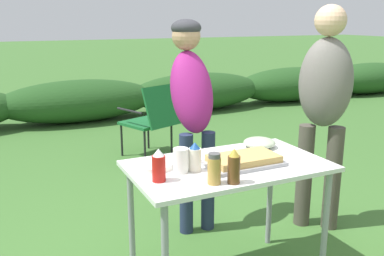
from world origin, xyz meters
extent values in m
ellipsoid|color=#234C1E|center=(0.00, 4.53, 0.32)|extent=(2.40, 0.90, 0.63)
ellipsoid|color=#234C1E|center=(2.00, 4.53, 0.32)|extent=(2.40, 0.90, 0.63)
ellipsoid|color=#234C1E|center=(4.00, 4.53, 0.32)|extent=(2.40, 0.90, 0.63)
ellipsoid|color=#234C1E|center=(6.00, 4.53, 0.32)|extent=(2.40, 0.90, 0.63)
cube|color=silver|center=(0.00, 0.00, 0.73)|extent=(1.10, 0.64, 0.02)
cylinder|color=gray|center=(0.49, -0.27, 0.36)|extent=(0.04, 0.04, 0.71)
cylinder|color=gray|center=(-0.49, 0.27, 0.36)|extent=(0.04, 0.04, 0.71)
cylinder|color=gray|center=(0.49, 0.27, 0.36)|extent=(0.04, 0.04, 0.71)
cube|color=#9E9EA3|center=(0.07, -0.05, 0.75)|extent=(0.43, 0.25, 0.02)
cube|color=tan|center=(0.07, -0.05, 0.78)|extent=(0.37, 0.21, 0.04)
cylinder|color=white|center=(-0.40, 0.11, 0.75)|extent=(0.20, 0.20, 0.03)
ellipsoid|color=#ADBC99|center=(0.34, 0.19, 0.77)|extent=(0.20, 0.20, 0.06)
cylinder|color=white|center=(-0.29, -0.01, 0.81)|extent=(0.08, 0.08, 0.13)
cylinder|color=brown|center=(-0.12, -0.26, 0.81)|extent=(0.06, 0.06, 0.14)
cone|color=gold|center=(-0.12, -0.26, 0.90)|extent=(0.05, 0.05, 0.04)
cylinder|color=silver|center=(-0.22, -0.02, 0.80)|extent=(0.07, 0.07, 0.12)
cone|color=#194793|center=(-0.22, -0.02, 0.88)|extent=(0.06, 0.06, 0.03)
cylinder|color=red|center=(-0.44, -0.08, 0.81)|extent=(0.07, 0.07, 0.13)
cone|color=white|center=(-0.44, -0.08, 0.89)|extent=(0.06, 0.06, 0.04)
cylinder|color=#B2893D|center=(-0.21, -0.23, 0.81)|extent=(0.07, 0.07, 0.13)
cylinder|color=#4C4C4C|center=(-0.21, -0.23, 0.88)|extent=(0.06, 0.06, 0.02)
cylinder|color=#232D4C|center=(0.04, 0.66, 0.37)|extent=(0.10, 0.10, 0.74)
cylinder|color=#232D4C|center=(0.21, 0.64, 0.37)|extent=(0.10, 0.10, 0.74)
ellipsoid|color=#931E70|center=(0.13, 0.76, 1.02)|extent=(0.34, 0.45, 0.64)
sphere|color=tan|center=(0.14, 0.87, 1.41)|extent=(0.21, 0.21, 0.21)
ellipsoid|color=#333338|center=(0.14, 0.87, 1.46)|extent=(0.22, 0.22, 0.12)
cylinder|color=#4C473D|center=(0.89, 0.40, 0.39)|extent=(0.12, 0.12, 0.78)
cylinder|color=#4C473D|center=(1.04, 0.27, 0.39)|extent=(0.12, 0.12, 0.78)
ellipsoid|color=slate|center=(0.97, 0.34, 1.09)|extent=(0.45, 0.44, 0.63)
sphere|color=#DBAD89|center=(0.97, 0.34, 1.51)|extent=(0.21, 0.21, 0.21)
cube|color=#19602D|center=(0.37, 2.49, 0.39)|extent=(0.60, 0.60, 0.03)
cube|color=#19602D|center=(0.48, 2.23, 0.61)|extent=(0.49, 0.32, 0.44)
cylinder|color=black|center=(0.26, 2.23, 0.19)|extent=(0.02, 0.02, 0.38)
cylinder|color=black|center=(0.63, 2.38, 0.19)|extent=(0.02, 0.02, 0.38)
cylinder|color=black|center=(0.11, 2.60, 0.19)|extent=(0.02, 0.02, 0.38)
cylinder|color=black|center=(0.48, 2.75, 0.19)|extent=(0.02, 0.02, 0.38)
cylinder|color=black|center=(0.16, 2.41, 0.56)|extent=(0.18, 0.39, 0.02)
cylinder|color=black|center=(0.59, 2.58, 0.56)|extent=(0.18, 0.39, 0.02)
camera|label=1|loc=(-1.14, -1.96, 1.53)|focal=40.00mm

